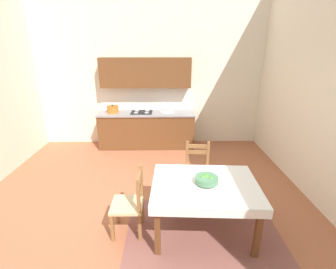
{
  "coord_description": "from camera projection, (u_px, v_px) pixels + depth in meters",
  "views": [
    {
      "loc": [
        0.37,
        -2.94,
        2.41
      ],
      "look_at": [
        0.42,
        0.83,
        1.04
      ],
      "focal_mm": 25.46,
      "sensor_mm": 36.0,
      "label": 1
    }
  ],
  "objects": [
    {
      "name": "ground_plane",
      "position": [
        141.0,
        221.0,
        3.6
      ],
      "size": [
        6.2,
        6.84,
        0.1
      ],
      "primitive_type": "cube",
      "color": "#A86042"
    },
    {
      "name": "wall_back",
      "position": [
        150.0,
        66.0,
        5.89
      ],
      "size": [
        6.2,
        0.12,
        3.96
      ],
      "primitive_type": "cube",
      "color": "silver",
      "rests_on": "ground_plane"
    },
    {
      "name": "area_rug",
      "position": [
        203.0,
        235.0,
        3.26
      ],
      "size": [
        2.1,
        1.6,
        0.01
      ],
      "primitive_type": "cube",
      "color": "brown",
      "rests_on": "ground_plane"
    },
    {
      "name": "kitchen_cabinetry",
      "position": [
        146.0,
        114.0,
        5.97
      ],
      "size": [
        2.39,
        0.63,
        2.2
      ],
      "color": "brown",
      "rests_on": "ground_plane"
    },
    {
      "name": "dining_table",
      "position": [
        205.0,
        191.0,
        3.14
      ],
      "size": [
        1.43,
        1.1,
        0.75
      ],
      "color": "brown",
      "rests_on": "ground_plane"
    },
    {
      "name": "dining_chair_tv_side",
      "position": [
        130.0,
        204.0,
        3.19
      ],
      "size": [
        0.42,
        0.42,
        0.93
      ],
      "color": "#D1BC89",
      "rests_on": "ground_plane"
    },
    {
      "name": "dining_chair_kitchen_side",
      "position": [
        197.0,
        171.0,
        4.03
      ],
      "size": [
        0.44,
        0.44,
        0.93
      ],
      "color": "#D1BC89",
      "rests_on": "ground_plane"
    },
    {
      "name": "fruit_bowl",
      "position": [
        207.0,
        179.0,
        3.07
      ],
      "size": [
        0.3,
        0.3,
        0.12
      ],
      "color": "#4C7F5B",
      "rests_on": "dining_table"
    }
  ]
}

